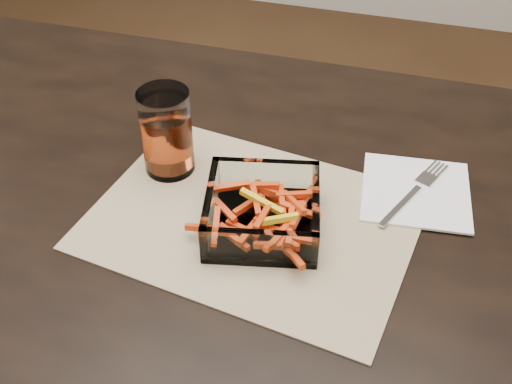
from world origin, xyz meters
TOP-DOWN VIEW (x-y plane):
  - dining_table at (0.00, 0.00)m, footprint 1.60×0.90m
  - placemat at (0.00, -0.02)m, footprint 0.49×0.39m
  - glass_bowl at (0.02, -0.03)m, footprint 0.18×0.18m
  - tumbler at (-0.15, 0.06)m, footprint 0.08×0.08m
  - napkin at (0.22, 0.10)m, footprint 0.17×0.17m
  - fork at (0.22, 0.10)m, footprint 0.09×0.17m

SIDE VIEW (x-z plane):
  - dining_table at x=0.00m, z-range 0.29..1.04m
  - placemat at x=0.00m, z-range 0.75..0.75m
  - napkin at x=0.22m, z-range 0.75..0.76m
  - fork at x=0.22m, z-range 0.76..0.76m
  - glass_bowl at x=0.02m, z-range 0.75..0.81m
  - tumbler at x=-0.15m, z-range 0.75..0.88m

